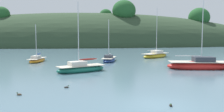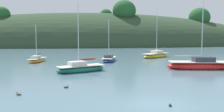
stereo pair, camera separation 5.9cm
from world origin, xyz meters
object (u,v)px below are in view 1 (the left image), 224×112
Objects in this scene: sailboat_grey_yawl at (109,59)px; duck_trailing at (171,105)px; sailboat_teal_outer at (37,60)px; sailboat_white_near at (155,55)px; sailboat_black_sloop at (81,68)px; duck_lone_right at (19,94)px; duck_straggler at (67,87)px; sailboat_red_portside at (199,65)px.

sailboat_grey_yawl is 24.00m from duck_trailing.
sailboat_teal_outer is 14.52× the size of duck_trailing.
sailboat_black_sloop is (-14.12, -15.47, -0.03)m from sailboat_white_near.
sailboat_teal_outer is at bearing 96.44° from duck_lone_right.
duck_straggler is (-6.40, 5.77, 0.00)m from duck_trailing.
sailboat_white_near is (-0.50, 15.24, -0.05)m from sailboat_red_portside.
sailboat_grey_yawl is 16.38× the size of duck_lone_right.
sailboat_white_near is 28.24m from duck_straggler.
duck_straggler is at bearing 30.24° from duck_lone_right.
sailboat_red_portside is 24.16× the size of duck_trailing.
sailboat_red_portside is at bearing -88.12° from sailboat_white_near.
sailboat_white_near reaches higher than sailboat_black_sloop.
duck_lone_right is at bearing -151.44° from sailboat_red_portside.
sailboat_red_portside is 17.95m from duck_straggler.
sailboat_grey_yawl is 16.43× the size of duck_trailing.
sailboat_red_portside is 15.25m from sailboat_white_near.
sailboat_red_portside is 1.66× the size of sailboat_teal_outer.
sailboat_grey_yawl is 10.96m from sailboat_black_sloop.
sailboat_white_near is 1.39× the size of sailboat_grey_yawl.
duck_straggler is at bearing 137.98° from duck_trailing.
sailboat_grey_yawl is (11.30, -0.89, 0.01)m from sailboat_teal_outer.
sailboat_red_portside reaches higher than sailboat_grey_yawl.
sailboat_teal_outer is at bearing 153.56° from sailboat_red_portside.
sailboat_white_near reaches higher than duck_lone_right.
sailboat_black_sloop is 11.03m from duck_lone_right.
sailboat_white_near is 22.49× the size of duck_straggler.
sailboat_red_portside is 21.64m from duck_lone_right.
sailboat_red_portside is 17.08m from duck_trailing.
duck_straggler is at bearing -98.21° from sailboat_black_sloop.
duck_lone_right is (-19.01, -10.34, -0.40)m from sailboat_red_portside.
sailboat_teal_outer is at bearing 106.21° from duck_straggler.
sailboat_grey_yawl is at bearing 65.43° from sailboat_black_sloop.
sailboat_red_portside is at bearing 28.56° from duck_lone_right.
sailboat_black_sloop is 19.56× the size of duck_lone_right.
duck_straggler is at bearing -73.79° from sailboat_teal_outer.
sailboat_grey_yawl is at bearing 91.56° from duck_trailing.
duck_straggler is at bearing -107.50° from sailboat_grey_yawl.
duck_straggler is (-1.19, -8.26, -0.32)m from sailboat_black_sloop.
duck_trailing and duck_straggler have the same top height.
sailboat_white_near is 22.91× the size of duck_trailing.
sailboat_white_near reaches higher than sailboat_teal_outer.
sailboat_grey_yawl is at bearing 135.95° from sailboat_red_portside.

